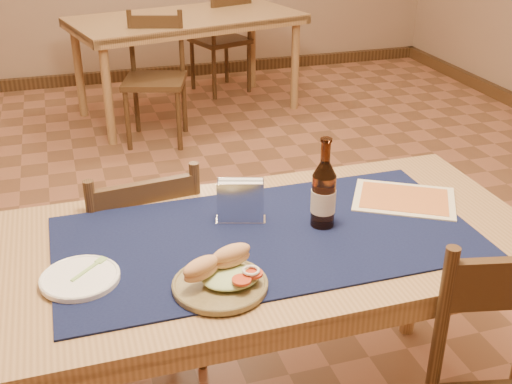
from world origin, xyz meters
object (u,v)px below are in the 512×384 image
object	(u,v)px
back_table	(187,27)
beer_bottle	(324,194)
chair_main_far	(142,261)
napkin_holder	(241,202)
sandwich_plate	(222,278)
main_table	(266,262)

from	to	relation	value
back_table	beer_bottle	world-z (taller)	beer_bottle
chair_main_far	beer_bottle	world-z (taller)	beer_bottle
chair_main_far	napkin_holder	world-z (taller)	napkin_holder
back_table	napkin_holder	size ratio (longest dim) A/B	11.53
napkin_holder	sandwich_plate	bearing A→B (deg)	-113.92
back_table	sandwich_plate	world-z (taller)	sandwich_plate
chair_main_far	napkin_holder	distance (m)	0.58
main_table	napkin_holder	bearing A→B (deg)	111.82
main_table	sandwich_plate	world-z (taller)	sandwich_plate
main_table	back_table	world-z (taller)	same
sandwich_plate	chair_main_far	bearing A→B (deg)	101.10
main_table	chair_main_far	distance (m)	0.61
back_table	chair_main_far	world-z (taller)	chair_main_far
back_table	chair_main_far	xyz separation A→B (m)	(-0.76, -2.80, -0.22)
beer_bottle	napkin_holder	world-z (taller)	beer_bottle
napkin_holder	main_table	bearing A→B (deg)	-68.18
sandwich_plate	beer_bottle	bearing A→B (deg)	31.17
sandwich_plate	beer_bottle	xyz separation A→B (m)	(0.37, 0.22, 0.08)
chair_main_far	beer_bottle	distance (m)	0.79
sandwich_plate	napkin_holder	world-z (taller)	napkin_holder
main_table	chair_main_far	bearing A→B (deg)	124.30
chair_main_far	beer_bottle	xyz separation A→B (m)	(0.50, -0.45, 0.41)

